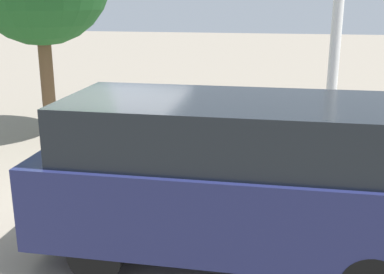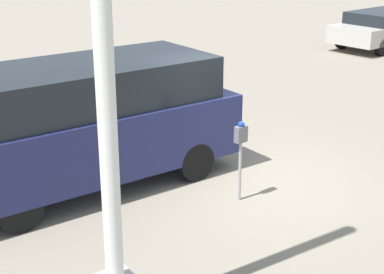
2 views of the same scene
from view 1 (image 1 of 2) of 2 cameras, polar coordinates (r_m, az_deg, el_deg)
ground_plane at (r=8.45m, az=-9.58°, el=-6.98°), size 80.00×80.00×0.00m
parking_meter_near at (r=8.33m, az=-4.91°, el=0.03°), size 0.21×0.13×1.33m
lamp_post at (r=9.35m, az=16.70°, el=11.53°), size 0.44×0.44×6.80m
parked_van at (r=6.15m, az=4.83°, el=-4.43°), size 5.04×2.03×2.10m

